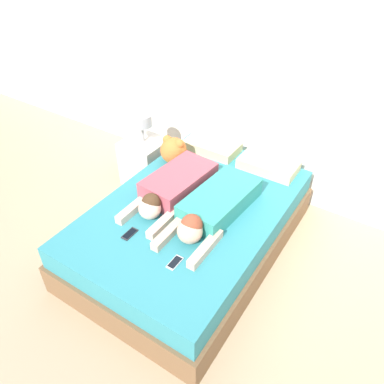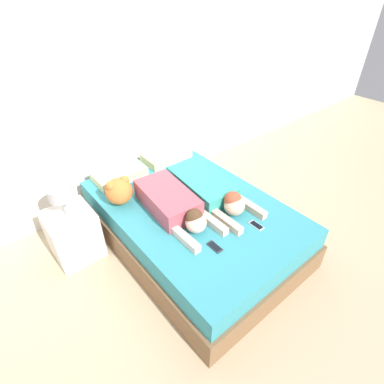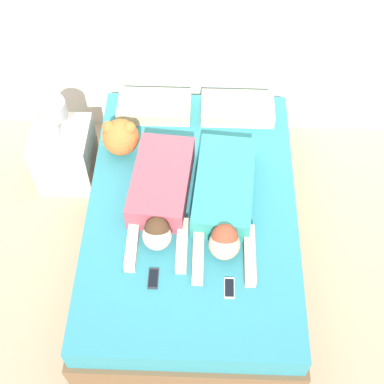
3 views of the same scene
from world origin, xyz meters
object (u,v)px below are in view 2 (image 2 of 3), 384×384
person_right (209,189)px  plush_toy (119,191)px  pillow_head_right (166,156)px  cell_phone_left (215,247)px  pillow_head_left (120,174)px  person_left (173,204)px  bed (192,223)px  nightstand (73,232)px  cell_phone_right (256,225)px

person_right → plush_toy: (-0.75, 0.49, 0.05)m
pillow_head_right → cell_phone_left: size_ratio=3.96×
pillow_head_right → pillow_head_left: bearing=180.0°
pillow_head_left → person_left: 0.87m
bed → pillow_head_right: (0.32, 0.88, 0.31)m
bed → nightstand: nightstand is taller
nightstand → pillow_head_left: bearing=21.1°
person_right → cell_phone_right: 0.61m
cell_phone_right → nightstand: size_ratio=0.17×
pillow_head_left → pillow_head_right: 0.64m
pillow_head_right → cell_phone_left: pillow_head_right is taller
person_right → pillow_head_right: bearing=83.3°
plush_toy → nightstand: size_ratio=0.33×
pillow_head_left → plush_toy: size_ratio=2.00×
person_left → cell_phone_right: 0.79m
pillow_head_left → nightstand: (-0.71, -0.27, -0.26)m
bed → cell_phone_left: 0.66m
pillow_head_right → person_right: 0.90m
pillow_head_right → plush_toy: bearing=-154.8°
person_right → plush_toy: bearing=146.5°
cell_phone_left → person_right: bearing=51.7°
person_left → nightstand: size_ratio=1.20×
bed → person_left: (-0.21, 0.02, 0.35)m
pillow_head_left → pillow_head_right: bearing=0.0°
cell_phone_right → nightstand: nightstand is taller
pillow_head_left → person_left: (0.11, -0.86, 0.05)m
plush_toy → person_right: bearing=-33.5°
cell_phone_right → cell_phone_left: bearing=174.1°
pillow_head_left → person_left: person_left is taller
bed → pillow_head_right: 0.99m
pillow_head_left → pillow_head_right: (0.64, 0.00, 0.00)m
person_left → plush_toy: size_ratio=3.60×
nightstand → plush_toy: bearing=-14.4°
pillow_head_left → plush_toy: (-0.21, -0.40, 0.09)m
pillow_head_right → cell_phone_left: (-0.54, -1.45, -0.04)m
person_left → cell_phone_right: size_ratio=7.14×
bed → pillow_head_left: bearing=110.0°
pillow_head_left → plush_toy: 0.46m
bed → person_left: size_ratio=2.19×
nightstand → person_left: bearing=-35.8°
person_left → cell_phone_left: 0.60m
bed → nightstand: (-1.03, 0.61, 0.04)m
bed → nightstand: 1.20m
person_right → cell_phone_right: bearing=-86.7°
pillow_head_right → cell_phone_right: 1.50m
bed → cell_phone_left: cell_phone_left is taller
pillow_head_left → nightstand: size_ratio=0.67×
nightstand → cell_phone_left: bearing=-55.6°
cell_phone_right → plush_toy: plush_toy is taller
plush_toy → bed: bearing=-42.2°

